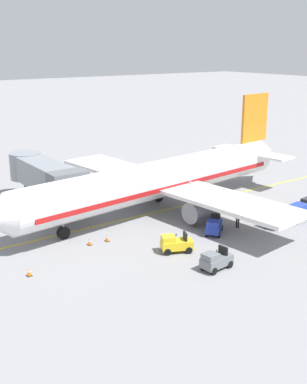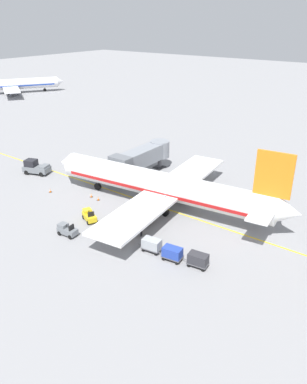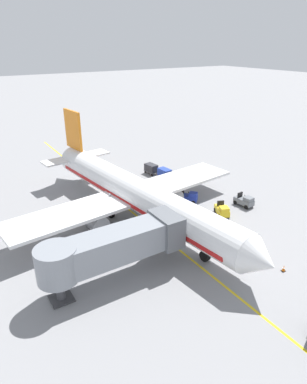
% 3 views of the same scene
% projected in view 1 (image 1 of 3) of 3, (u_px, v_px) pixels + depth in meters
% --- Properties ---
extents(ground_plane, '(400.00, 400.00, 0.00)m').
position_uv_depth(ground_plane, '(157.00, 212.00, 48.78)').
color(ground_plane, gray).
extents(gate_lead_in_line, '(0.24, 80.00, 0.01)m').
position_uv_depth(gate_lead_in_line, '(157.00, 212.00, 48.77)').
color(gate_lead_in_line, gold).
rests_on(gate_lead_in_line, ground).
extents(parked_airliner, '(30.39, 37.34, 10.63)m').
position_uv_depth(parked_airliner, '(161.00, 179.00, 48.51)').
color(parked_airliner, white).
rests_on(parked_airliner, ground).
extents(jet_bridge, '(13.04, 3.50, 4.98)m').
position_uv_depth(jet_bridge, '(44.00, 175.00, 48.93)').
color(jet_bridge, gray).
rests_on(jet_bridge, ground).
extents(baggage_tug_lead, '(2.12, 2.77, 1.62)m').
position_uv_depth(baggage_tug_lead, '(176.00, 244.00, 39.13)').
color(baggage_tug_lead, gold).
rests_on(baggage_tug_lead, ground).
extents(baggage_tug_trailing, '(2.53, 2.69, 1.62)m').
position_uv_depth(baggage_tug_trailing, '(214.00, 226.00, 42.91)').
color(baggage_tug_trailing, '#1E339E').
rests_on(baggage_tug_trailing, ground).
extents(baggage_tug_spare, '(1.49, 2.60, 1.62)m').
position_uv_depth(baggage_tug_spare, '(216.00, 260.00, 36.09)').
color(baggage_tug_spare, slate).
rests_on(baggage_tug_spare, ground).
extents(baggage_cart_front, '(1.56, 2.96, 1.58)m').
position_uv_depth(baggage_cart_front, '(276.00, 217.00, 44.49)').
color(baggage_cart_front, '#4C4C51').
rests_on(baggage_cart_front, ground).
extents(baggage_cart_second_in_train, '(1.56, 2.96, 1.58)m').
position_uv_depth(baggage_cart_second_in_train, '(297.00, 211.00, 46.06)').
color(baggage_cart_second_in_train, '#4C4C51').
rests_on(baggage_cart_second_in_train, ground).
extents(ground_crew_wing_walker, '(0.73, 0.31, 1.69)m').
position_uv_depth(ground_crew_wing_walker, '(238.00, 218.00, 44.29)').
color(ground_crew_wing_walker, '#232328').
rests_on(ground_crew_wing_walker, ground).
extents(safety_cone_nose_left, '(0.36, 0.36, 0.59)m').
position_uv_depth(safety_cone_nose_left, '(29.00, 272.00, 35.14)').
color(safety_cone_nose_left, black).
rests_on(safety_cone_nose_left, ground).
extents(safety_cone_nose_right, '(0.36, 0.36, 0.59)m').
position_uv_depth(safety_cone_nose_right, '(90.00, 242.00, 40.62)').
color(safety_cone_nose_right, black).
rests_on(safety_cone_nose_right, ground).
extents(safety_cone_wing_tip, '(0.36, 0.36, 0.59)m').
position_uv_depth(safety_cone_wing_tip, '(107.00, 238.00, 41.39)').
color(safety_cone_wing_tip, black).
rests_on(safety_cone_wing_tip, ground).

